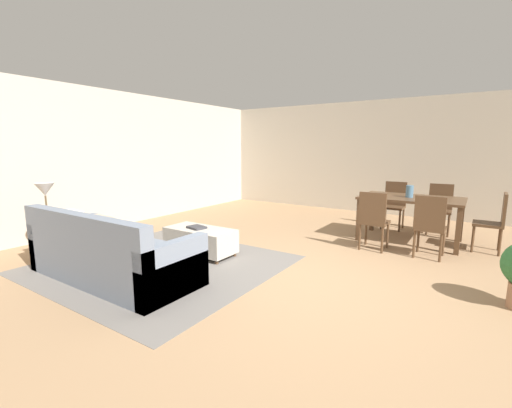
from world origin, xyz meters
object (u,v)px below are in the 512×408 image
(side_table, at_px, (49,228))
(vase_centerpiece, at_px, (410,191))
(dining_chair_head_east, at_px, (495,219))
(dining_table, at_px, (411,202))
(table_lamp, at_px, (45,191))
(dining_chair_near_right, at_px, (430,223))
(dining_chair_far_right, at_px, (440,206))
(book_on_ottoman, at_px, (197,227))
(dining_chair_near_left, at_px, (373,218))
(couch, at_px, (110,256))
(ottoman_table, at_px, (200,240))
(dining_chair_far_left, at_px, (394,202))

(side_table, xyz_separation_m, vase_centerpiece, (4.14, 3.81, 0.41))
(dining_chair_head_east, bearing_deg, dining_table, -179.57)
(side_table, relative_size, dining_chair_head_east, 0.62)
(side_table, relative_size, table_lamp, 1.09)
(table_lamp, distance_m, dining_table, 5.68)
(side_table, bearing_deg, dining_table, 42.75)
(dining_chair_near_right, xyz_separation_m, dining_chair_far_right, (-0.03, 1.74, 0.00))
(table_lamp, relative_size, dining_chair_head_east, 0.57)
(dining_chair_head_east, bearing_deg, book_on_ottoman, -145.32)
(dining_chair_near_left, bearing_deg, dining_chair_far_right, 67.31)
(couch, xyz_separation_m, book_on_ottoman, (0.22, 1.29, 0.13))
(side_table, distance_m, dining_chair_near_left, 4.80)
(side_table, xyz_separation_m, dining_chair_far_right, (4.53, 4.74, 0.07))
(dining_chair_near_right, xyz_separation_m, dining_chair_head_east, (0.79, 0.86, 0.00))
(couch, xyz_separation_m, dining_table, (2.74, 3.84, 0.38))
(dining_table, bearing_deg, vase_centerpiece, -129.31)
(ottoman_table, xyz_separation_m, book_on_ottoman, (-0.04, -0.02, 0.19))
(dining_chair_far_right, bearing_deg, dining_table, -112.20)
(dining_chair_far_left, bearing_deg, dining_chair_far_right, 2.45)
(couch, distance_m, table_lamp, 1.59)
(couch, distance_m, side_table, 1.44)
(dining_table, relative_size, dining_chair_near_right, 1.73)
(book_on_ottoman, bearing_deg, couch, -99.74)
(dining_chair_near_right, bearing_deg, book_on_ottoman, -149.74)
(couch, height_order, dining_table, couch)
(dining_chair_near_left, distance_m, dining_chair_head_east, 1.81)
(ottoman_table, distance_m, dining_chair_far_right, 4.45)
(dining_chair_far_left, bearing_deg, book_on_ottoman, -121.43)
(couch, height_order, dining_chair_near_left, dining_chair_near_left)
(dining_chair_near_right, distance_m, vase_centerpiece, 0.98)
(dining_chair_near_right, height_order, vase_centerpiece, vase_centerpiece)
(book_on_ottoman, bearing_deg, dining_chair_far_right, 50.09)
(couch, relative_size, dining_chair_near_right, 2.46)
(dining_chair_far_left, bearing_deg, dining_chair_head_east, -27.64)
(ottoman_table, relative_size, side_table, 1.86)
(dining_table, distance_m, dining_chair_head_east, 1.19)
(couch, distance_m, dining_chair_far_right, 5.66)
(dining_chair_far_left, relative_size, dining_chair_head_east, 1.00)
(dining_chair_near_right, xyz_separation_m, vase_centerpiece, (-0.42, 0.82, 0.34))
(dining_chair_near_right, relative_size, book_on_ottoman, 3.54)
(couch, height_order, vase_centerpiece, vase_centerpiece)
(dining_chair_near_left, xyz_separation_m, book_on_ottoman, (-2.13, -1.66, -0.10))
(table_lamp, xyz_separation_m, vase_centerpiece, (4.14, 3.81, -0.12))
(dining_table, distance_m, book_on_ottoman, 3.59)
(dining_table, height_order, book_on_ottoman, dining_table)
(dining_chair_far_left, bearing_deg, table_lamp, -128.41)
(ottoman_table, xyz_separation_m, dining_chair_far_left, (2.04, 3.38, 0.29))
(couch, distance_m, dining_table, 4.73)
(dining_table, distance_m, dining_chair_far_right, 0.97)
(table_lamp, bearing_deg, book_on_ottoman, 38.21)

